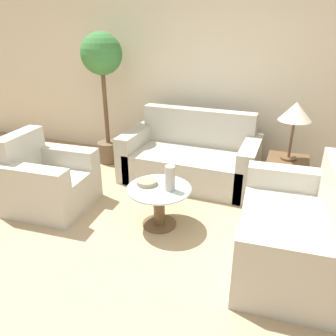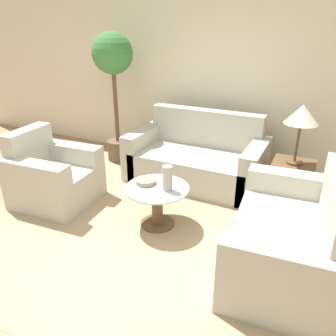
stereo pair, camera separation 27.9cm
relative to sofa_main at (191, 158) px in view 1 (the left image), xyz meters
The scene contains 12 objects.
ground_plane 2.04m from the sofa_main, 90.01° to the right, with size 14.00×14.00×0.00m, color #9E754C.
wall_back 1.22m from the sofa_main, 90.02° to the left, with size 10.00×0.06×2.60m.
rug 1.25m from the sofa_main, 88.09° to the right, with size 3.57×3.27×0.01m.
sofa_main is the anchor object (origin of this frame).
armchair 1.85m from the sofa_main, 134.71° to the right, with size 0.89×0.87×0.86m.
loveseat 1.91m from the sofa_main, 43.11° to the right, with size 0.97×1.53×0.88m.
coffee_table 1.22m from the sofa_main, 88.09° to the right, with size 0.65×0.65×0.44m.
side_table 1.22m from the sofa_main, ahead, with size 0.46×0.46×0.52m.
table_lamp 1.44m from the sofa_main, ahead, with size 0.35×0.35×0.66m.
potted_plant 1.71m from the sofa_main, behind, with size 0.56×0.56×1.85m.
vase 1.27m from the sofa_main, 82.55° to the right, with size 0.10×0.10×0.26m.
bowl 1.21m from the sofa_main, 94.99° to the right, with size 0.21×0.21×0.05m.
Camera 1 is at (1.18, -1.88, 1.94)m, focal length 35.00 mm.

